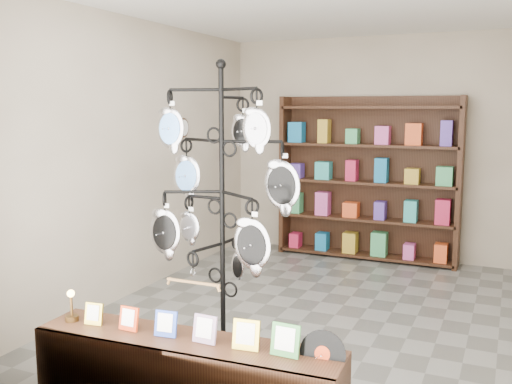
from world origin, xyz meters
TOP-DOWN VIEW (x-y plane):
  - ground at (0.00, 0.00)m, footprint 5.00×5.00m
  - room_envelope at (0.00, 0.00)m, footprint 5.00×5.00m
  - display_tree at (-0.27, -1.39)m, footprint 1.23×1.07m
  - front_shelf at (-0.13, -2.20)m, footprint 2.15×0.55m
  - back_shelving at (0.00, 2.30)m, footprint 2.42×0.36m
  - wall_clocks at (-1.97, 0.80)m, footprint 0.03×0.24m

SIDE VIEW (x-z plane):
  - ground at x=0.00m, z-range 0.00..0.00m
  - front_shelf at x=-0.13m, z-range -0.11..0.64m
  - back_shelving at x=0.00m, z-range -0.07..2.13m
  - display_tree at x=-0.27m, z-range 0.19..2.59m
  - wall_clocks at x=-1.97m, z-range 1.08..1.92m
  - room_envelope at x=0.00m, z-range -0.65..4.35m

